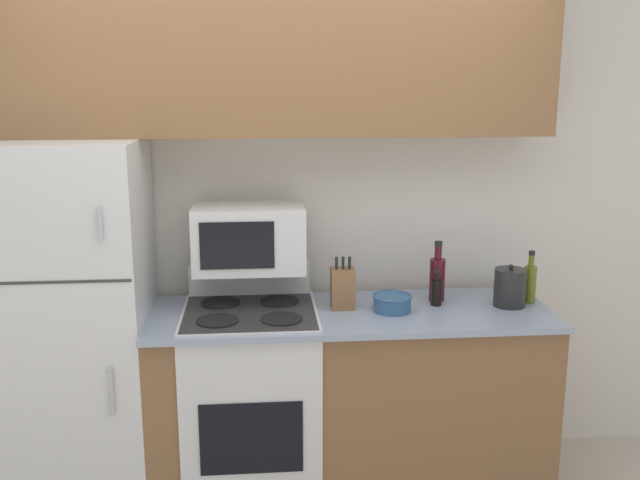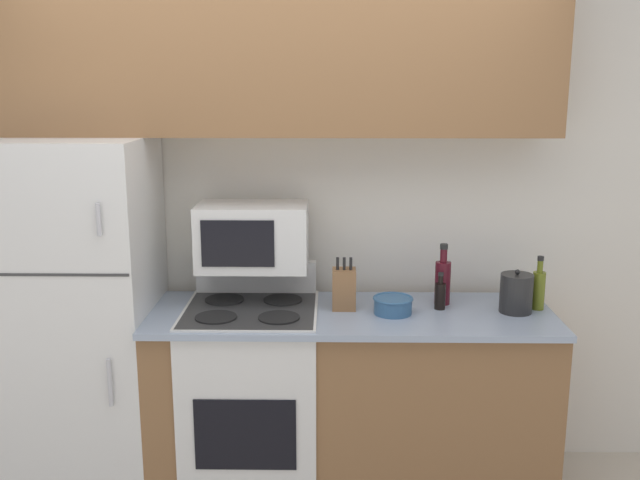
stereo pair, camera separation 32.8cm
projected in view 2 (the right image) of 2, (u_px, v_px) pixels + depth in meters
wall_back at (285, 224)px, 3.70m from camera, size 8.00×0.05×2.55m
lower_cabinets at (351, 401)px, 3.49m from camera, size 1.91×0.65×0.93m
refrigerator at (85, 319)px, 3.44m from camera, size 0.67×0.68×1.75m
upper_cabinets at (281, 57)px, 3.32m from camera, size 2.58×0.36×0.73m
stove at (253, 398)px, 3.48m from camera, size 0.64×0.63×1.10m
microwave at (253, 236)px, 3.44m from camera, size 0.53×0.32×0.31m
knife_block at (344, 289)px, 3.39m from camera, size 0.11×0.10×0.26m
bowl at (393, 305)px, 3.33m from camera, size 0.19×0.19×0.08m
bottle_soy_sauce at (440, 295)px, 3.39m from camera, size 0.05×0.05×0.18m
bottle_olive_oil at (539, 288)px, 3.39m from camera, size 0.06×0.06×0.26m
bottle_wine_red at (443, 281)px, 3.46m from camera, size 0.08×0.08×0.30m
kettle at (516, 293)px, 3.35m from camera, size 0.15×0.15×0.21m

